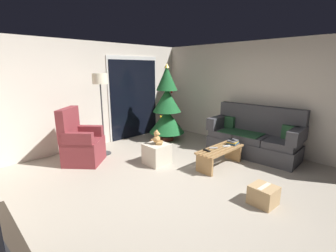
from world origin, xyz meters
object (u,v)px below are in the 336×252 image
(remote_silver, at_px, (213,148))
(ottoman, at_px, (157,154))
(couch, at_px, (254,137))
(cell_phone, at_px, (232,140))
(remote_white, at_px, (227,146))
(christmas_tree, at_px, (167,107))
(teddy_bear_honey, at_px, (157,138))
(coffee_table, at_px, (220,154))
(book_stack, at_px, (233,142))
(armchair, at_px, (81,144))
(cardboard_box_taped_mid_floor, at_px, (263,195))
(remote_black, at_px, (207,150))
(teddy_bear_chestnut_by_tree, at_px, (152,146))
(floor_lamp, at_px, (100,87))

(remote_silver, height_order, ottoman, ottoman)
(couch, height_order, cell_phone, couch)
(remote_white, distance_m, christmas_tree, 2.11)
(teddy_bear_honey, bearing_deg, coffee_table, -50.27)
(couch, relative_size, christmas_tree, 0.98)
(remote_white, height_order, christmas_tree, christmas_tree)
(coffee_table, xyz_separation_m, teddy_bear_honey, (-0.79, 0.95, 0.28))
(book_stack, bearing_deg, armchair, 137.23)
(christmas_tree, distance_m, cardboard_box_taped_mid_floor, 3.48)
(couch, bearing_deg, christmas_tree, 106.39)
(remote_black, height_order, armchair, armchair)
(cell_phone, distance_m, armchair, 3.07)
(teddy_bear_chestnut_by_tree, distance_m, cardboard_box_taped_mid_floor, 2.82)
(coffee_table, distance_m, floor_lamp, 2.84)
(coffee_table, relative_size, christmas_tree, 0.55)
(remote_silver, xyz_separation_m, floor_lamp, (-1.17, 2.12, 1.12))
(teddy_bear_chestnut_by_tree, bearing_deg, cell_phone, -65.18)
(book_stack, xyz_separation_m, armchair, (-2.27, 2.10, -0.02))
(remote_silver, height_order, book_stack, book_stack)
(remote_black, relative_size, ottoman, 0.35)
(couch, bearing_deg, teddy_bear_chestnut_by_tree, 130.04)
(floor_lamp, height_order, ottoman, floor_lamp)
(couch, distance_m, floor_lamp, 3.51)
(coffee_table, height_order, armchair, armchair)
(couch, bearing_deg, cardboard_box_taped_mid_floor, -149.34)
(ottoman, relative_size, cardboard_box_taped_mid_floor, 1.22)
(christmas_tree, bearing_deg, remote_black, -112.45)
(remote_black, xyz_separation_m, floor_lamp, (-0.96, 2.11, 1.12))
(book_stack, xyz_separation_m, cardboard_box_taped_mid_floor, (-1.09, -1.17, -0.28))
(cell_phone, relative_size, armchair, 0.13)
(couch, distance_m, remote_silver, 1.23)
(christmas_tree, distance_m, armchair, 2.39)
(cardboard_box_taped_mid_floor, bearing_deg, remote_black, 73.94)
(remote_black, relative_size, christmas_tree, 0.08)
(book_stack, relative_size, cardboard_box_taped_mid_floor, 0.74)
(cell_phone, distance_m, teddy_bear_chestnut_by_tree, 1.82)
(remote_silver, xyz_separation_m, book_stack, (0.51, -0.11, 0.03))
(teddy_bear_honey, distance_m, teddy_bear_chestnut_by_tree, 0.88)
(remote_black, bearing_deg, ottoman, 126.00)
(christmas_tree, distance_m, teddy_bear_chestnut_by_tree, 1.20)
(cardboard_box_taped_mid_floor, bearing_deg, cell_phone, 47.87)
(book_stack, xyz_separation_m, teddy_bear_honey, (-1.20, 0.98, 0.12))
(floor_lamp, distance_m, cardboard_box_taped_mid_floor, 3.71)
(christmas_tree, relative_size, teddy_bear_honey, 7.05)
(armchair, bearing_deg, couch, -36.73)
(christmas_tree, xyz_separation_m, teddy_bear_honey, (-1.26, -1.04, -0.35))
(teddy_bear_honey, height_order, cardboard_box_taped_mid_floor, teddy_bear_honey)
(couch, relative_size, teddy_bear_chestnut_by_tree, 6.94)
(teddy_bear_honey, height_order, teddy_bear_chestnut_by_tree, teddy_bear_honey)
(coffee_table, xyz_separation_m, remote_silver, (-0.11, 0.08, 0.13))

